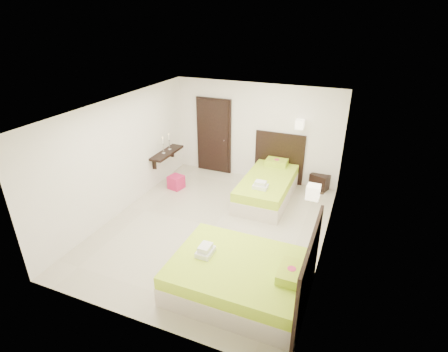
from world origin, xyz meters
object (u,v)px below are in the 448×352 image
at_px(nightstand, 320,181).
at_px(ottoman, 176,182).
at_px(bed_single, 268,185).
at_px(bed_double, 244,277).

xyz_separation_m(nightstand, ottoman, (-3.48, -1.44, -0.03)).
distance_m(bed_single, ottoman, 2.40).
xyz_separation_m(bed_single, nightstand, (1.13, 1.00, -0.12)).
xyz_separation_m(bed_single, ottoman, (-2.35, -0.44, -0.16)).
height_order(bed_single, bed_double, bed_double).
relative_size(bed_single, nightstand, 4.81).
xyz_separation_m(bed_single, bed_double, (0.53, -3.31, -0.01)).
distance_m(bed_double, ottoman, 4.07).
relative_size(nightstand, ottoman, 1.33).
xyz_separation_m(bed_double, nightstand, (0.59, 4.31, -0.12)).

